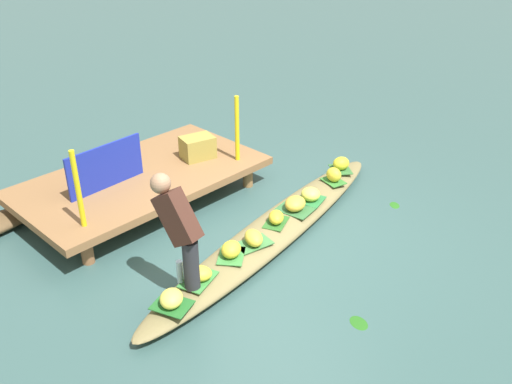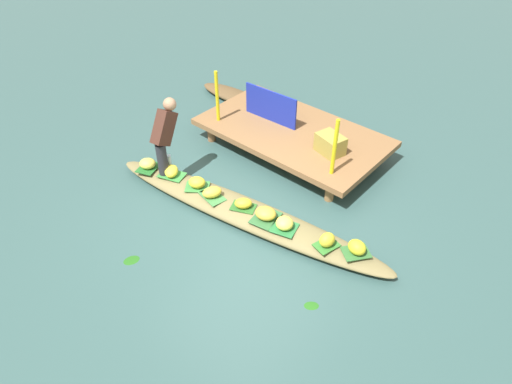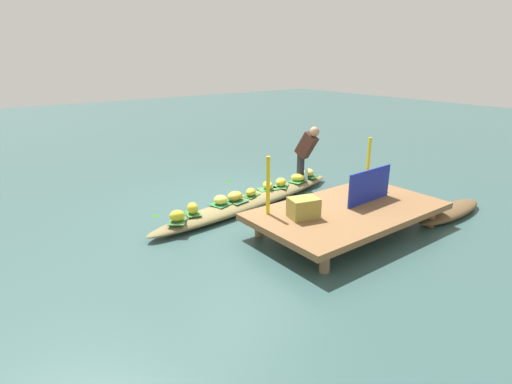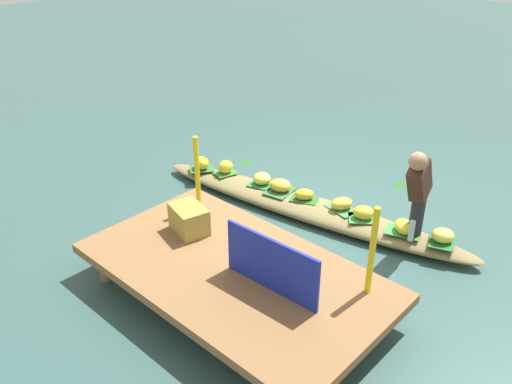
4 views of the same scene
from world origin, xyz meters
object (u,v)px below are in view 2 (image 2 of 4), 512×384
object	(u,v)px
moored_boat	(237,97)
banana_bunch_3	(327,240)
water_bottle	(170,162)
banana_bunch_2	(243,203)
banana_bunch_8	(266,213)
banana_bunch_7	(197,182)
banana_bunch_5	(148,163)
banana_bunch_4	(284,223)
vendor_person	(164,133)
market_banner	(271,106)
banana_bunch_6	(357,247)
vendor_boat	(243,212)
produce_crate	(330,144)
banana_bunch_0	(212,192)
banana_bunch_1	(171,171)

from	to	relation	value
moored_boat	banana_bunch_3	bearing A→B (deg)	-33.61
water_bottle	banana_bunch_2	bearing A→B (deg)	2.62
banana_bunch_8	water_bottle	world-z (taller)	water_bottle
banana_bunch_2	banana_bunch_7	size ratio (longest dim) A/B	0.99
banana_bunch_5	banana_bunch_4	bearing A→B (deg)	7.71
banana_bunch_8	vendor_person	world-z (taller)	vendor_person
banana_bunch_5	banana_bunch_7	world-z (taller)	banana_bunch_7
banana_bunch_7	market_banner	distance (m)	2.06
banana_bunch_2	banana_bunch_5	world-z (taller)	banana_bunch_5
banana_bunch_2	vendor_person	bearing A→B (deg)	-176.34
banana_bunch_4	banana_bunch_6	xyz separation A→B (m)	(0.99, 0.25, 0.01)
vendor_boat	market_banner	world-z (taller)	market_banner
vendor_person	produce_crate	distance (m)	2.59
vendor_boat	moored_boat	xyz separation A→B (m)	(-2.51, 2.58, -0.01)
banana_bunch_7	market_banner	size ratio (longest dim) A/B	0.24
banana_bunch_0	banana_bunch_4	xyz separation A→B (m)	(1.22, 0.17, 0.00)
banana_bunch_1	vendor_person	xyz separation A→B (m)	(-0.14, 0.07, 0.60)
vendor_person	water_bottle	size ratio (longest dim) A/B	4.57
moored_boat	banana_bunch_6	world-z (taller)	banana_bunch_6
banana_bunch_7	produce_crate	bearing A→B (deg)	58.53
banana_bunch_8	produce_crate	distance (m)	1.73
banana_bunch_5	banana_bunch_7	xyz separation A→B (m)	(0.96, 0.18, 0.00)
banana_bunch_5	market_banner	world-z (taller)	market_banner
vendor_person	banana_bunch_1	bearing A→B (deg)	-27.87
water_bottle	produce_crate	world-z (taller)	produce_crate
banana_bunch_0	water_bottle	world-z (taller)	water_bottle
banana_bunch_0	banana_bunch_4	world-z (taller)	banana_bunch_4
banana_bunch_4	banana_bunch_8	size ratio (longest dim) A/B	0.81
produce_crate	water_bottle	bearing A→B (deg)	-134.89
banana_bunch_5	banana_bunch_8	size ratio (longest dim) A/B	0.86
vendor_boat	banana_bunch_7	world-z (taller)	banana_bunch_7
banana_bunch_8	market_banner	size ratio (longest dim) A/B	0.28
moored_boat	vendor_boat	bearing A→B (deg)	-47.22
produce_crate	banana_bunch_8	bearing A→B (deg)	-86.57
banana_bunch_3	market_banner	xyz separation A→B (m)	(-2.41, 1.74, 0.38)
banana_bunch_3	produce_crate	distance (m)	1.92
banana_bunch_0	produce_crate	bearing A→B (deg)	66.81
vendor_person	water_bottle	world-z (taller)	vendor_person
banana_bunch_1	water_bottle	xyz separation A→B (m)	(-0.15, 0.10, 0.05)
banana_bunch_4	produce_crate	distance (m)	1.76
banana_bunch_8	banana_bunch_7	bearing A→B (deg)	-173.26
banana_bunch_5	water_bottle	xyz separation A→B (m)	(0.29, 0.22, 0.04)
banana_bunch_0	banana_bunch_8	xyz separation A→B (m)	(0.90, 0.16, 0.01)
banana_bunch_5	produce_crate	world-z (taller)	produce_crate
banana_bunch_4	banana_bunch_7	distance (m)	1.57
banana_bunch_8	produce_crate	bearing A→B (deg)	93.43
vendor_person	vendor_boat	bearing A→B (deg)	4.08
banana_bunch_2	banana_bunch_4	distance (m)	0.71
banana_bunch_3	banana_bunch_6	distance (m)	0.39
moored_boat	banana_bunch_0	world-z (taller)	banana_bunch_0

